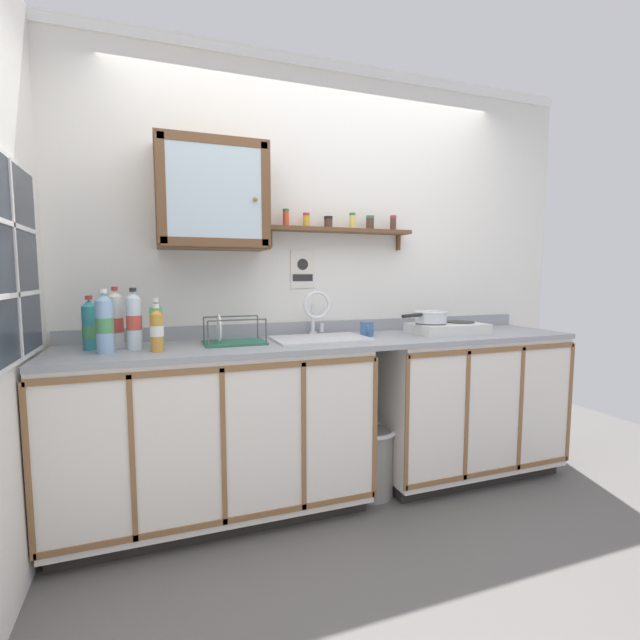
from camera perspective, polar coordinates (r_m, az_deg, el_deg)
name	(u,v)px	position (r m, az deg, el deg)	size (l,w,h in m)	color
floor	(364,529)	(2.63, 5.65, -24.94)	(6.10, 6.10, 0.00)	#565451
back_wall	(319,274)	(2.92, -0.18, 5.85)	(3.70, 0.07, 2.67)	silver
lower_cabinet_run	(216,434)	(2.60, -13.07, -13.97)	(1.66, 0.59, 0.93)	black
lower_cabinet_run_right	(463,405)	(3.21, 17.72, -10.25)	(1.25, 0.59, 0.93)	black
countertop	(337,342)	(2.65, 2.15, -2.77)	(3.06, 0.62, 0.03)	gray
backsplash	(320,327)	(2.91, 0.05, -0.92)	(3.06, 0.02, 0.08)	gray
sink	(320,344)	(2.66, -0.02, -3.01)	(0.55, 0.41, 0.42)	silver
hot_plate_stove	(447,328)	(3.01, 15.86, -1.01)	(0.47, 0.30, 0.07)	silver
saucepan	(430,317)	(2.96, 13.84, 0.43)	(0.37, 0.22, 0.07)	silver
bottle_water_clear_0	(134,321)	(2.46, -22.55, -0.10)	(0.08, 0.08, 0.31)	silver
bottle_water_blue_1	(105,324)	(2.40, -25.70, -0.41)	(0.08, 0.08, 0.31)	#8CB7E0
bottle_soda_green_2	(156,326)	(2.46, -20.08, -0.74)	(0.06, 0.06, 0.26)	#4CB266
bottle_opaque_white_3	(116,320)	(2.55, -24.50, -0.05)	(0.07, 0.07, 0.32)	white
bottle_detergent_teal_4	(90,326)	(2.54, -27.18, -0.69)	(0.08, 0.08, 0.27)	teal
bottle_juice_amber_5	(157,330)	(2.35, -20.02, -1.19)	(0.07, 0.07, 0.24)	gold
dish_rack	(232,339)	(2.52, -11.13, -2.40)	(0.33, 0.24, 0.17)	#26664C
mug	(367,329)	(2.79, 5.99, -1.12)	(0.08, 0.12, 0.09)	#3F6699
wall_cabinet	(212,196)	(2.63, -13.54, 15.08)	(0.60, 0.31, 0.58)	brown
spice_shelf	(341,229)	(2.89, 2.70, 11.52)	(0.95, 0.14, 0.23)	brown
warning_sign	(303,269)	(2.85, -2.23, 6.44)	(0.16, 0.01, 0.24)	silver
window	(12,260)	(2.25, -34.53, 6.30)	(0.03, 0.78, 0.86)	#262D38
trash_bin	(372,460)	(2.88, 6.57, -17.25)	(0.30, 0.30, 0.42)	gray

